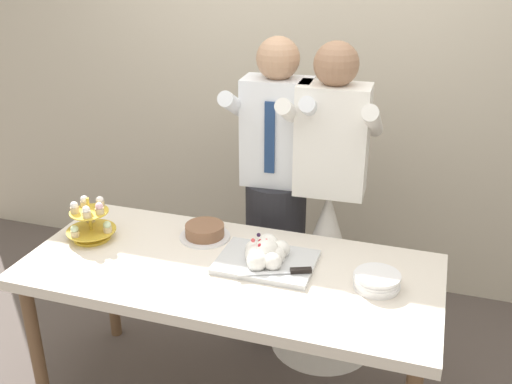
{
  "coord_description": "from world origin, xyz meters",
  "views": [
    {
      "loc": [
        0.79,
        -2.05,
        2.09
      ],
      "look_at": [
        0.07,
        0.15,
        1.07
      ],
      "focal_mm": 41.18,
      "sensor_mm": 36.0,
      "label": 1
    }
  ],
  "objects_px": {
    "cupcake_stand": "(90,222)",
    "main_cake_tray": "(266,256)",
    "dessert_table": "(229,281)",
    "round_cake": "(205,232)",
    "person_bride": "(326,251)",
    "person_groom": "(276,212)",
    "plate_stack": "(377,281)"
  },
  "relations": [
    {
      "from": "round_cake",
      "to": "person_bride",
      "type": "xyz_separation_m",
      "value": [
        0.51,
        0.38,
        -0.22
      ]
    },
    {
      "from": "cupcake_stand",
      "to": "person_groom",
      "type": "height_order",
      "value": "person_groom"
    },
    {
      "from": "cupcake_stand",
      "to": "person_groom",
      "type": "xyz_separation_m",
      "value": [
        0.73,
        0.61,
        -0.12
      ]
    },
    {
      "from": "dessert_table",
      "to": "main_cake_tray",
      "type": "height_order",
      "value": "main_cake_tray"
    },
    {
      "from": "main_cake_tray",
      "to": "person_bride",
      "type": "distance_m",
      "value": 0.6
    },
    {
      "from": "dessert_table",
      "to": "plate_stack",
      "type": "height_order",
      "value": "plate_stack"
    },
    {
      "from": "main_cake_tray",
      "to": "round_cake",
      "type": "height_order",
      "value": "main_cake_tray"
    },
    {
      "from": "cupcake_stand",
      "to": "main_cake_tray",
      "type": "xyz_separation_m",
      "value": [
        0.85,
        0.03,
        -0.05
      ]
    },
    {
      "from": "cupcake_stand",
      "to": "plate_stack",
      "type": "distance_m",
      "value": 1.33
    },
    {
      "from": "round_cake",
      "to": "dessert_table",
      "type": "bearing_deg",
      "value": -46.85
    },
    {
      "from": "main_cake_tray",
      "to": "cupcake_stand",
      "type": "bearing_deg",
      "value": -178.14
    },
    {
      "from": "cupcake_stand",
      "to": "plate_stack",
      "type": "xyz_separation_m",
      "value": [
        1.33,
        -0.01,
        -0.06
      ]
    },
    {
      "from": "round_cake",
      "to": "main_cake_tray",
      "type": "bearing_deg",
      "value": -22.91
    },
    {
      "from": "dessert_table",
      "to": "cupcake_stand",
      "type": "relative_size",
      "value": 7.83
    },
    {
      "from": "dessert_table",
      "to": "plate_stack",
      "type": "relative_size",
      "value": 9.32
    },
    {
      "from": "cupcake_stand",
      "to": "round_cake",
      "type": "distance_m",
      "value": 0.53
    },
    {
      "from": "round_cake",
      "to": "person_bride",
      "type": "height_order",
      "value": "person_bride"
    },
    {
      "from": "plate_stack",
      "to": "dessert_table",
      "type": "bearing_deg",
      "value": -177.34
    },
    {
      "from": "dessert_table",
      "to": "person_groom",
      "type": "distance_m",
      "value": 0.65
    },
    {
      "from": "person_bride",
      "to": "round_cake",
      "type": "bearing_deg",
      "value": -143.21
    },
    {
      "from": "cupcake_stand",
      "to": "round_cake",
      "type": "height_order",
      "value": "cupcake_stand"
    },
    {
      "from": "plate_stack",
      "to": "person_groom",
      "type": "xyz_separation_m",
      "value": [
        -0.6,
        0.62,
        -0.06
      ]
    },
    {
      "from": "main_cake_tray",
      "to": "person_bride",
      "type": "bearing_deg",
      "value": 72.82
    },
    {
      "from": "round_cake",
      "to": "person_groom",
      "type": "distance_m",
      "value": 0.49
    },
    {
      "from": "dessert_table",
      "to": "main_cake_tray",
      "type": "distance_m",
      "value": 0.2
    },
    {
      "from": "cupcake_stand",
      "to": "main_cake_tray",
      "type": "distance_m",
      "value": 0.85
    },
    {
      "from": "plate_stack",
      "to": "cupcake_stand",
      "type": "bearing_deg",
      "value": 179.53
    },
    {
      "from": "cupcake_stand",
      "to": "round_cake",
      "type": "xyz_separation_m",
      "value": [
        0.5,
        0.18,
        -0.06
      ]
    },
    {
      "from": "cupcake_stand",
      "to": "plate_stack",
      "type": "height_order",
      "value": "cupcake_stand"
    },
    {
      "from": "cupcake_stand",
      "to": "person_bride",
      "type": "xyz_separation_m",
      "value": [
        1.02,
        0.56,
        -0.28
      ]
    },
    {
      "from": "cupcake_stand",
      "to": "main_cake_tray",
      "type": "height_order",
      "value": "cupcake_stand"
    },
    {
      "from": "round_cake",
      "to": "person_groom",
      "type": "bearing_deg",
      "value": 62.39
    }
  ]
}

